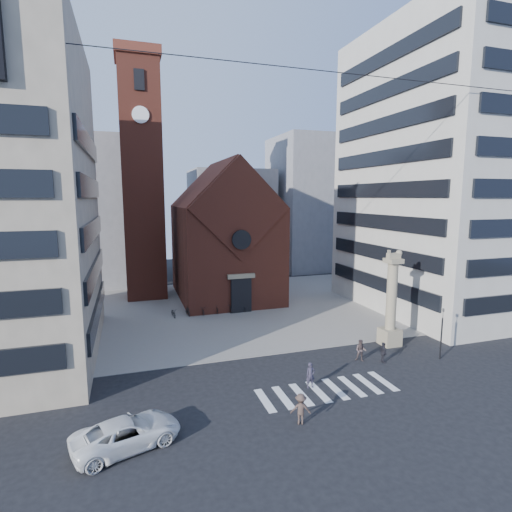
{
  "coord_description": "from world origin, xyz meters",
  "views": [
    {
      "loc": [
        -12.09,
        -26.16,
        13.26
      ],
      "look_at": [
        -1.07,
        8.0,
        7.92
      ],
      "focal_mm": 28.0,
      "sensor_mm": 36.0,
      "label": 1
    }
  ],
  "objects_px": {
    "pedestrian_1": "(361,350)",
    "pedestrian_0": "(311,375)",
    "lion_column": "(391,308)",
    "white_car": "(127,433)",
    "pedestrian_2": "(383,353)",
    "scooter_0": "(173,313)",
    "traffic_light": "(442,332)"
  },
  "relations": [
    {
      "from": "pedestrian_1",
      "to": "pedestrian_0",
      "type": "bearing_deg",
      "value": -115.4
    },
    {
      "from": "lion_column",
      "to": "pedestrian_1",
      "type": "height_order",
      "value": "lion_column"
    },
    {
      "from": "white_car",
      "to": "pedestrian_2",
      "type": "distance_m",
      "value": 20.35
    },
    {
      "from": "white_car",
      "to": "pedestrian_0",
      "type": "bearing_deg",
      "value": -93.37
    },
    {
      "from": "white_car",
      "to": "pedestrian_0",
      "type": "xyz_separation_m",
      "value": [
        12.24,
        3.12,
        0.12
      ]
    },
    {
      "from": "lion_column",
      "to": "scooter_0",
      "type": "xyz_separation_m",
      "value": [
        -17.67,
        14.41,
        -2.93
      ]
    },
    {
      "from": "lion_column",
      "to": "pedestrian_0",
      "type": "height_order",
      "value": "lion_column"
    },
    {
      "from": "scooter_0",
      "to": "pedestrian_0",
      "type": "bearing_deg",
      "value": -75.88
    },
    {
      "from": "pedestrian_0",
      "to": "scooter_0",
      "type": "height_order",
      "value": "pedestrian_0"
    },
    {
      "from": "white_car",
      "to": "lion_column",
      "type": "bearing_deg",
      "value": -87.34
    },
    {
      "from": "traffic_light",
      "to": "white_car",
      "type": "bearing_deg",
      "value": -169.92
    },
    {
      "from": "pedestrian_1",
      "to": "scooter_0",
      "type": "distance_m",
      "value": 21.33
    },
    {
      "from": "pedestrian_0",
      "to": "pedestrian_1",
      "type": "relative_size",
      "value": 1.01
    },
    {
      "from": "lion_column",
      "to": "traffic_light",
      "type": "relative_size",
      "value": 2.02
    },
    {
      "from": "pedestrian_1",
      "to": "scooter_0",
      "type": "relative_size",
      "value": 0.99
    },
    {
      "from": "pedestrian_1",
      "to": "lion_column",
      "type": "bearing_deg",
      "value": 66.02
    },
    {
      "from": "traffic_light",
      "to": "scooter_0",
      "type": "relative_size",
      "value": 2.37
    },
    {
      "from": "lion_column",
      "to": "traffic_light",
      "type": "xyz_separation_m",
      "value": [
        1.99,
        -4.0,
        -1.17
      ]
    },
    {
      "from": "pedestrian_2",
      "to": "scooter_0",
      "type": "distance_m",
      "value": 22.96
    },
    {
      "from": "white_car",
      "to": "pedestrian_0",
      "type": "distance_m",
      "value": 12.63
    },
    {
      "from": "pedestrian_0",
      "to": "lion_column",
      "type": "bearing_deg",
      "value": 28.09
    },
    {
      "from": "traffic_light",
      "to": "scooter_0",
      "type": "height_order",
      "value": "traffic_light"
    },
    {
      "from": "traffic_light",
      "to": "pedestrian_0",
      "type": "xyz_separation_m",
      "value": [
        -12.37,
        -1.26,
        -1.38
      ]
    },
    {
      "from": "pedestrian_0",
      "to": "pedestrian_1",
      "type": "xyz_separation_m",
      "value": [
        5.88,
        2.9,
        -0.01
      ]
    },
    {
      "from": "traffic_light",
      "to": "pedestrian_0",
      "type": "relative_size",
      "value": 2.37
    },
    {
      "from": "traffic_light",
      "to": "pedestrian_2",
      "type": "distance_m",
      "value": 5.2
    },
    {
      "from": "pedestrian_1",
      "to": "scooter_0",
      "type": "bearing_deg",
      "value": 166.51
    },
    {
      "from": "pedestrian_2",
      "to": "scooter_0",
      "type": "xyz_separation_m",
      "value": [
        -14.73,
        17.61,
        -0.31
      ]
    },
    {
      "from": "traffic_light",
      "to": "white_car",
      "type": "relative_size",
      "value": 0.76
    },
    {
      "from": "lion_column",
      "to": "scooter_0",
      "type": "relative_size",
      "value": 4.78
    },
    {
      "from": "lion_column",
      "to": "pedestrian_1",
      "type": "distance_m",
      "value": 5.68
    },
    {
      "from": "lion_column",
      "to": "pedestrian_2",
      "type": "height_order",
      "value": "lion_column"
    }
  ]
}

